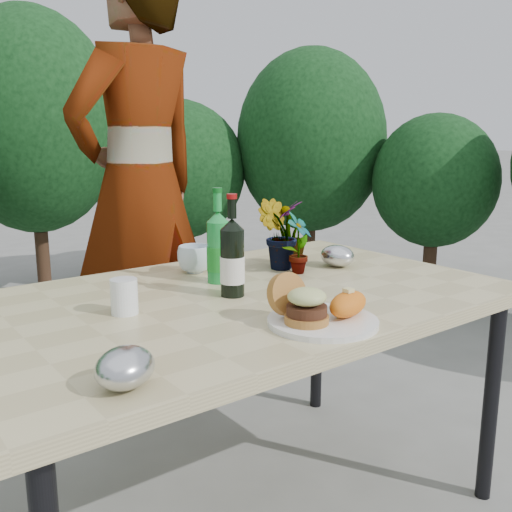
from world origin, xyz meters
TOP-DOWN VIEW (x-y plane):
  - patio_table at (0.00, 0.00)m, footprint 1.60×1.00m
  - shrub_hedge at (0.04, 1.77)m, footprint 6.75×5.09m
  - dinner_plate at (0.00, -0.35)m, footprint 0.28×0.28m
  - burger_stack at (-0.05, -0.33)m, footprint 0.11×0.16m
  - sweet_potato at (0.07, -0.37)m, footprint 0.17×0.12m
  - grilled_veg at (0.02, -0.26)m, footprint 0.08×0.05m
  - wine_bottle at (-0.03, -0.00)m, footprint 0.07×0.07m
  - sparkling_water at (0.03, 0.16)m, footprint 0.07×0.07m
  - plastic_cup at (-0.36, 0.03)m, footprint 0.07×0.07m
  - seedling_left at (0.31, 0.09)m, footprint 0.13×0.11m
  - seedling_mid at (0.29, 0.18)m, footprint 0.17×0.17m
  - seedling_right at (0.36, 0.21)m, footprint 0.19×0.19m
  - blue_bowl at (0.03, 0.31)m, footprint 0.15×0.15m
  - foil_packet_left at (-0.54, -0.39)m, footprint 0.17×0.17m
  - foil_packet_right at (0.49, 0.08)m, footprint 0.11×0.13m
  - person at (0.17, 1.00)m, footprint 0.82×0.64m

SIDE VIEW (x-z plane):
  - patio_table at x=0.00m, z-range 0.32..1.07m
  - dinner_plate at x=0.00m, z-range 0.75..0.76m
  - grilled_veg at x=0.02m, z-range 0.76..0.79m
  - foil_packet_left at x=-0.54m, z-range 0.75..0.83m
  - foil_packet_right at x=0.49m, z-range 0.75..0.83m
  - sweet_potato at x=0.07m, z-range 0.77..0.83m
  - blue_bowl at x=0.03m, z-range 0.75..0.84m
  - plastic_cup at x=-0.36m, z-range 0.75..0.84m
  - burger_stack at x=-0.05m, z-range 0.75..0.87m
  - seedling_left at x=0.31m, z-range 0.75..0.96m
  - wine_bottle at x=-0.03m, z-range 0.71..1.01m
  - sparkling_water at x=0.03m, z-range 0.71..1.01m
  - seedling_right at x=0.36m, z-range 0.75..0.99m
  - seedling_mid at x=0.29m, z-range 0.75..1.00m
  - person at x=0.17m, z-range 0.00..1.98m
  - shrub_hedge at x=0.04m, z-range 0.07..2.18m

